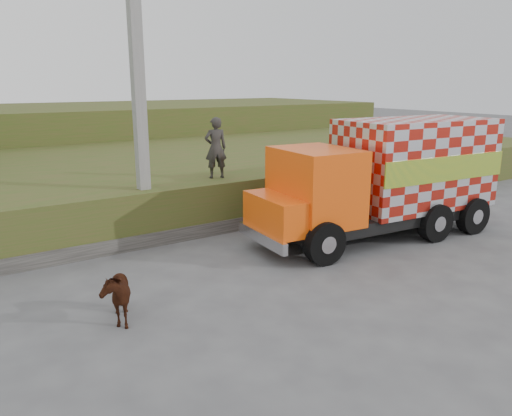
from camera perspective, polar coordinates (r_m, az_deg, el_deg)
ground at (r=11.05m, az=1.60°, el=-9.02°), size 120.00×120.00×0.00m
embankment at (r=19.53m, az=-15.63°, el=3.05°), size 40.00×12.00×1.50m
embankment_far at (r=30.96m, az=-22.88°, el=7.83°), size 40.00×12.00×3.00m
retaining_strip at (r=13.70m, az=-15.67°, el=-3.98°), size 16.00×0.50×0.40m
utility_pole at (r=13.77m, az=-13.27°, el=12.68°), size 1.20×0.30×8.00m
cargo_truck at (r=14.74m, az=14.84°, el=3.41°), size 7.63×3.14×3.32m
cow at (r=9.76m, az=-15.87°, el=-9.43°), size 0.86×1.37×1.07m
pedestrian at (r=15.20m, az=-4.63°, el=6.86°), size 0.77×0.61×1.84m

